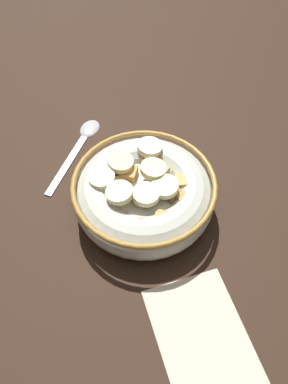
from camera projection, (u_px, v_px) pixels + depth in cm
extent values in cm
cube|color=#332116|center=(144.00, 210.00, 47.03)|extent=(133.82, 133.82, 2.00)
cylinder|color=beige|center=(144.00, 204.00, 45.97)|extent=(9.39, 9.39, 0.60)
torus|color=beige|center=(144.00, 194.00, 44.17)|extent=(17.07, 17.07, 5.04)
torus|color=#B28438|center=(144.00, 183.00, 42.37)|extent=(17.16, 17.16, 0.60)
cylinder|color=white|center=(144.00, 189.00, 43.35)|extent=(14.04, 14.04, 0.40)
cube|color=#AD7F42|center=(178.00, 159.00, 45.27)|extent=(1.93, 2.02, 1.09)
cube|color=tan|center=(138.00, 196.00, 42.02)|extent=(2.49, 2.47, 0.95)
cube|color=tan|center=(159.00, 173.00, 43.82)|extent=(2.75, 2.77, 1.11)
cube|color=tan|center=(163.00, 219.00, 40.24)|extent=(2.46, 2.42, 1.03)
cube|color=#AD7F42|center=(181.00, 218.00, 40.37)|extent=(2.55, 2.52, 0.99)
cube|color=#B78947|center=(113.00, 169.00, 44.45)|extent=(2.28, 2.35, 1.10)
cube|color=tan|center=(137.00, 229.00, 39.27)|extent=(2.18, 2.15, 0.96)
cube|color=tan|center=(97.00, 182.00, 43.24)|extent=(2.65, 2.65, 0.86)
cube|color=#B78947|center=(153.00, 160.00, 45.14)|extent=(2.69, 2.69, 0.92)
cube|color=tan|center=(119.00, 184.00, 43.00)|extent=(2.28, 2.36, 1.14)
cube|color=#AD7F42|center=(171.00, 193.00, 42.25)|extent=(2.67, 2.66, 0.88)
cube|color=tan|center=(129.00, 173.00, 43.80)|extent=(2.48, 2.50, 0.97)
cube|color=#B78947|center=(147.00, 150.00, 46.22)|extent=(2.72, 2.71, 0.93)
cube|color=tan|center=(183.00, 181.00, 43.01)|extent=(2.07, 1.99, 1.06)
cube|color=tan|center=(187.00, 200.00, 41.53)|extent=(2.39, 2.36, 0.97)
cylinder|color=beige|center=(165.00, 186.00, 41.39)|extent=(4.40, 4.43, 1.15)
cylinder|color=beige|center=(143.00, 195.00, 40.78)|extent=(3.39, 3.39, 0.84)
cylinder|color=beige|center=(121.00, 162.00, 43.50)|extent=(3.77, 3.80, 1.29)
cylinder|color=beige|center=(153.00, 169.00, 42.57)|extent=(3.88, 3.91, 1.16)
cylinder|color=#F4EABC|center=(102.00, 178.00, 42.43)|extent=(3.57, 3.57, 1.01)
cylinder|color=#F9EFC6|center=(150.00, 147.00, 44.96)|extent=(3.19, 3.23, 1.11)
cylinder|color=#F4EABC|center=(120.00, 193.00, 40.57)|extent=(3.62, 3.67, 1.20)
ellipsoid|color=#B7B7BC|center=(90.00, 127.00, 54.00)|extent=(4.54, 4.12, 0.80)
cube|color=#B7B7BC|center=(67.00, 164.00, 50.06)|extent=(10.50, 5.93, 0.36)
cube|color=beige|center=(207.00, 348.00, 36.09)|extent=(16.39, 11.59, 0.30)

